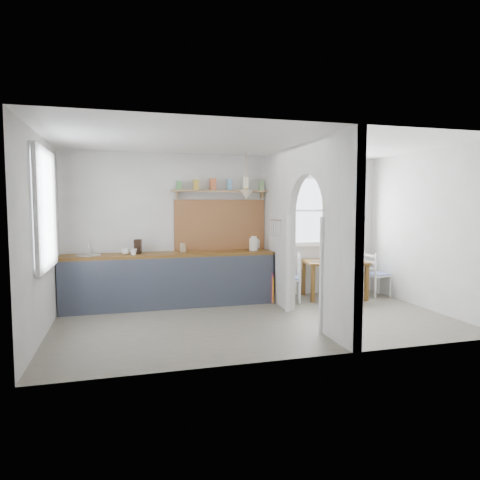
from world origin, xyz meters
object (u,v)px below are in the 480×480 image
object	(u,v)px
chair_left	(289,278)
chair_right	(377,274)
kettle	(254,243)
dining_table	(334,279)
vase	(335,255)

from	to	relation	value
chair_left	chair_right	distance (m)	1.77
kettle	dining_table	bearing A→B (deg)	-28.76
chair_left	vase	size ratio (longest dim) A/B	4.78
chair_left	kettle	distance (m)	0.87
chair_right	kettle	xyz separation A→B (m)	(-2.35, 0.25, 0.61)
dining_table	kettle	distance (m)	1.64
dining_table	kettle	xyz separation A→B (m)	(-1.48, 0.20, 0.68)
chair_left	vase	bearing A→B (deg)	121.70
dining_table	chair_right	world-z (taller)	chair_right
chair_left	vase	distance (m)	1.09
dining_table	chair_left	xyz separation A→B (m)	(-0.90, -0.04, 0.08)
chair_right	kettle	world-z (taller)	kettle
kettle	vase	size ratio (longest dim) A/B	1.42
kettle	vase	bearing A→B (deg)	-21.76
dining_table	chair_left	bearing A→B (deg)	-169.07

